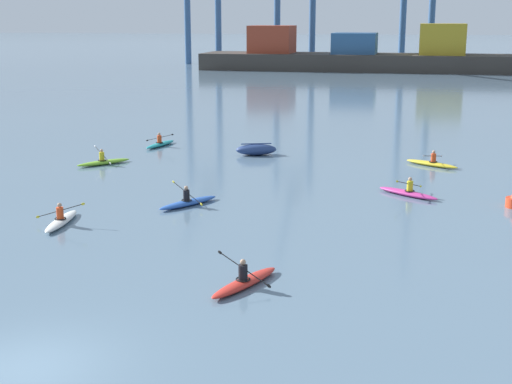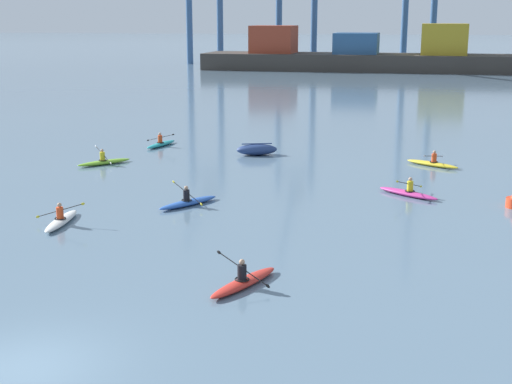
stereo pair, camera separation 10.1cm
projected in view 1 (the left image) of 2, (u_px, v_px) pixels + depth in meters
The scene contains 10 objects.
ground_plane at pixel (25, 369), 17.67m from camera, with size 800.00×800.00×0.00m, color slate.
container_barge at pixel (355, 55), 119.67m from camera, with size 51.61×10.91×7.76m.
capsized_dinghy at pixel (256, 150), 45.41m from camera, with size 2.82×1.92×0.76m.
kayak_lime at pixel (103, 162), 42.47m from camera, with size 2.63×3.00×1.07m.
kayak_yellow at pixel (432, 163), 42.03m from camera, with size 3.22×2.28×0.95m.
kayak_teal at pixel (160, 144), 48.58m from camera, with size 2.19×3.45×0.96m.
kayak_white at pixel (61, 220), 30.12m from camera, with size 2.20×3.45×1.00m.
kayak_red at pixel (245, 281), 23.11m from camera, with size 2.02×3.37×1.06m.
kayak_magenta at pixel (408, 192), 34.94m from camera, with size 3.15×2.40×0.97m.
kayak_blue at pixel (188, 202), 33.14m from camera, with size 2.30×3.21×1.06m.
Camera 1 is at (9.16, -14.46, 8.48)m, focal length 49.85 mm.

